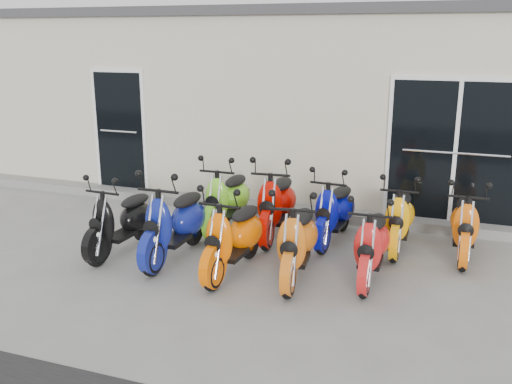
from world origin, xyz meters
TOP-DOWN VIEW (x-y plane):
  - ground at (0.00, 0.00)m, footprint 80.00×80.00m
  - building at (0.00, 5.20)m, footprint 14.00×6.00m
  - roof_cap at (0.00, 5.20)m, footprint 14.20×6.20m
  - front_step at (0.00, 2.02)m, footprint 14.00×0.40m
  - door_left at (-3.20, 2.17)m, footprint 1.07×0.08m
  - door_right at (2.60, 2.17)m, footprint 2.02×0.08m
  - scooter_front_black at (-1.59, -0.39)m, footprint 0.66×1.61m
  - scooter_front_blue at (-0.79, -0.36)m, footprint 0.65×1.76m
  - scooter_front_orange_a at (0.11, -0.53)m, footprint 0.69×1.68m
  - scooter_front_orange_b at (0.90, -0.42)m, footprint 0.78×1.72m
  - scooter_front_red at (1.76, -0.15)m, footprint 0.60×1.57m
  - scooter_back_green at (-0.60, 0.96)m, footprint 0.63×1.68m
  - scooter_back_red at (0.20, 0.93)m, footprint 0.78×1.79m
  - scooter_back_blue at (1.05, 1.00)m, footprint 0.69×1.63m
  - scooter_back_yellow at (1.96, 1.02)m, footprint 0.59×1.56m
  - scooter_back_extra at (2.81, 1.02)m, footprint 0.59×1.56m

SIDE VIEW (x-z plane):
  - ground at x=0.00m, z-range 0.00..0.00m
  - front_step at x=0.00m, z-range 0.00..0.15m
  - scooter_back_yellow at x=1.96m, z-range 0.00..1.15m
  - scooter_back_extra at x=2.81m, z-range 0.00..1.15m
  - scooter_front_red at x=1.76m, z-range 0.00..1.15m
  - scooter_front_black at x=-1.59m, z-range 0.00..1.17m
  - scooter_back_blue at x=1.05m, z-range 0.00..1.18m
  - scooter_front_orange_a at x=0.11m, z-range 0.00..1.22m
  - scooter_front_orange_b at x=0.90m, z-range 0.00..1.23m
  - scooter_back_green at x=-0.60m, z-range 0.00..1.23m
  - scooter_back_red at x=0.20m, z-range 0.00..1.28m
  - scooter_front_blue at x=-0.79m, z-range 0.00..1.29m
  - door_left at x=-3.20m, z-range 0.15..2.37m
  - door_right at x=2.60m, z-range 0.15..2.37m
  - building at x=0.00m, z-range 0.00..3.20m
  - roof_cap at x=0.00m, z-range 3.20..3.36m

